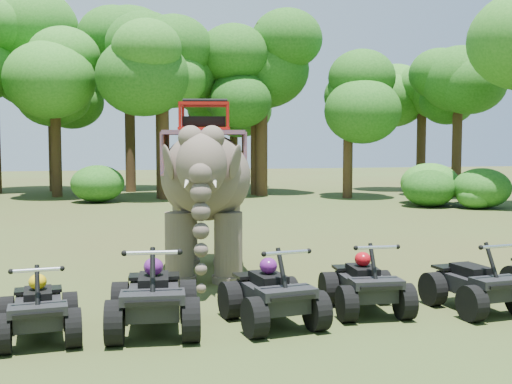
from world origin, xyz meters
TOP-DOWN VIEW (x-y plane):
  - ground at (0.00, 0.00)m, footprint 110.00×110.00m
  - elephant at (-0.82, 2.60)m, footprint 2.83×4.88m
  - atv_0 at (-3.96, -1.58)m, footprint 1.29×1.68m
  - atv_1 at (-2.27, -1.54)m, footprint 1.52×1.97m
  - atv_2 at (-0.41, -1.60)m, footprint 1.50×1.90m
  - atv_3 at (1.34, -1.24)m, footprint 1.34×1.76m
  - atv_4 at (3.23, -1.61)m, footprint 1.39×1.79m
  - tree_0 at (0.00, 21.13)m, footprint 5.55×5.55m
  - tree_1 at (5.09, 22.66)m, footprint 5.03×5.03m
  - tree_2 at (9.27, 19.66)m, footprint 4.67×4.67m
  - tree_3 at (15.16, 19.11)m, footprint 4.83×4.83m
  - tree_25 at (-5.36, 23.74)m, footprint 5.43×5.43m
  - tree_26 at (14.92, 22.56)m, footprint 5.32×5.32m
  - tree_28 at (-1.44, 26.41)m, footprint 6.59×6.59m
  - tree_29 at (-0.07, 21.70)m, footprint 6.01×6.01m
  - tree_31 at (2.37, 27.52)m, footprint 5.53×5.53m
  - tree_32 at (5.29, 22.01)m, footprint 7.09×7.09m
  - tree_34 at (5.15, 28.86)m, footprint 5.16×5.16m
  - tree_36 at (-5.82, 27.94)m, footprint 5.09×5.09m

SIDE VIEW (x-z plane):
  - ground at x=0.00m, z-range 0.00..0.00m
  - atv_0 at x=-3.96m, z-range 0.00..1.18m
  - atv_3 at x=1.34m, z-range 0.00..1.25m
  - atv_4 at x=3.23m, z-range 0.00..1.25m
  - atv_2 at x=-0.41m, z-range 0.00..1.29m
  - atv_1 at x=-2.27m, z-range 0.00..1.37m
  - elephant at x=-0.82m, z-range 0.00..3.85m
  - tree_2 at x=9.27m, z-range 0.00..6.67m
  - tree_3 at x=15.16m, z-range 0.00..6.91m
  - tree_1 at x=5.09m, z-range 0.00..7.18m
  - tree_36 at x=-5.82m, z-range 0.00..7.27m
  - tree_34 at x=5.15m, z-range 0.00..7.37m
  - tree_26 at x=14.92m, z-range 0.00..7.59m
  - tree_25 at x=-5.36m, z-range 0.00..7.76m
  - tree_31 at x=2.37m, z-range 0.00..7.91m
  - tree_0 at x=0.00m, z-range 0.00..7.93m
  - tree_29 at x=-0.07m, z-range 0.00..8.58m
  - tree_28 at x=-1.44m, z-range 0.00..9.41m
  - tree_32 at x=5.29m, z-range 0.00..10.13m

